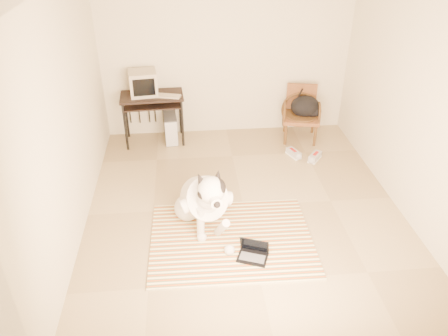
{
  "coord_description": "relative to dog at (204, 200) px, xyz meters",
  "views": [
    {
      "loc": [
        -0.7,
        -4.57,
        3.42
      ],
      "look_at": [
        -0.3,
        -0.46,
        0.88
      ],
      "focal_mm": 35.0,
      "sensor_mm": 36.0,
      "label": 1
    }
  ],
  "objects": [
    {
      "name": "desk_keyboard",
      "position": [
        -0.44,
        2.2,
        0.44
      ],
      "size": [
        0.44,
        0.26,
        0.03
      ],
      "primitive_type": "cube",
      "rotation": [
        0.0,
        0.0,
        -0.28
      ],
      "color": "tan",
      "rests_on": "computer_desk"
    },
    {
      "name": "pc_tower",
      "position": [
        -0.42,
        2.3,
        -0.16
      ],
      "size": [
        0.24,
        0.49,
        0.45
      ],
      "color": "#535355",
      "rests_on": "floor"
    },
    {
      "name": "rattan_chair",
      "position": [
        1.73,
        2.21,
        0.05
      ],
      "size": [
        0.67,
        0.65,
        0.87
      ],
      "color": "brown",
      "rests_on": "floor"
    },
    {
      "name": "wall_back",
      "position": [
        0.53,
        2.6,
        0.96
      ],
      "size": [
        4.5,
        0.0,
        4.5
      ],
      "primitive_type": "plane",
      "rotation": [
        1.57,
        0.0,
        0.0
      ],
      "color": "beige",
      "rests_on": "floor"
    },
    {
      "name": "wall_front",
      "position": [
        0.53,
        -1.9,
        0.96
      ],
      "size": [
        4.5,
        0.0,
        4.5
      ],
      "primitive_type": "plane",
      "rotation": [
        -1.57,
        0.0,
        0.0
      ],
      "color": "beige",
      "rests_on": "floor"
    },
    {
      "name": "wall_left",
      "position": [
        -1.47,
        0.35,
        0.96
      ],
      "size": [
        0.0,
        4.5,
        4.5
      ],
      "primitive_type": "plane",
      "rotation": [
        1.57,
        0.0,
        1.57
      ],
      "color": "beige",
      "rests_on": "floor"
    },
    {
      "name": "computer_desk",
      "position": [
        -0.68,
        2.29,
        0.31
      ],
      "size": [
        1.01,
        0.6,
        0.82
      ],
      "color": "black",
      "rests_on": "floor"
    },
    {
      "name": "laptop",
      "position": [
        0.51,
        -0.62,
        -0.31
      ],
      "size": [
        0.39,
        0.34,
        0.23
      ],
      "color": "black",
      "rests_on": "rug"
    },
    {
      "name": "floor",
      "position": [
        0.53,
        0.35,
        -0.39
      ],
      "size": [
        4.5,
        4.5,
        0.0
      ],
      "primitive_type": "plane",
      "color": "tan",
      "rests_on": "ground"
    },
    {
      "name": "dog",
      "position": [
        0.0,
        0.0,
        0.0
      ],
      "size": [
        0.68,
        1.28,
        0.97
      ],
      "color": "silver",
      "rests_on": "rug"
    },
    {
      "name": "sneaker_left",
      "position": [
        1.49,
        1.58,
        -0.34
      ],
      "size": [
        0.22,
        0.31,
        0.1
      ],
      "color": "white",
      "rests_on": "floor"
    },
    {
      "name": "sneaker_right",
      "position": [
        1.79,
        1.44,
        -0.34
      ],
      "size": [
        0.27,
        0.3,
        0.1
      ],
      "color": "white",
      "rests_on": "floor"
    },
    {
      "name": "wall_right",
      "position": [
        2.53,
        0.35,
        0.96
      ],
      "size": [
        0.0,
        4.5,
        4.5
      ],
      "primitive_type": "plane",
      "rotation": [
        1.57,
        0.0,
        -1.57
      ],
      "color": "beige",
      "rests_on": "floor"
    },
    {
      "name": "rug",
      "position": [
        0.3,
        -0.3,
        -0.38
      ],
      "size": [
        1.92,
        1.48,
        0.02
      ],
      "color": "#AE4E1E",
      "rests_on": "floor"
    },
    {
      "name": "crt_monitor",
      "position": [
        -0.8,
        2.34,
        0.62
      ],
      "size": [
        0.46,
        0.45,
        0.37
      ],
      "color": "tan",
      "rests_on": "computer_desk"
    },
    {
      "name": "backpack",
      "position": [
        1.8,
        2.17,
        0.17
      ],
      "size": [
        0.5,
        0.39,
        0.35
      ],
      "color": "black",
      "rests_on": "rattan_chair"
    }
  ]
}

